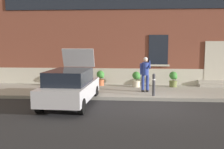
# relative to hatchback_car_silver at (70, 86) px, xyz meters

# --- Properties ---
(ground_plane) EXTENTS (80.00, 80.00, 0.00)m
(ground_plane) POSITION_rel_hatchback_car_silver_xyz_m (3.48, 0.14, -0.80)
(ground_plane) COLOR #232326
(sidewalk) EXTENTS (24.00, 3.60, 0.15)m
(sidewalk) POSITION_rel_hatchback_car_silver_xyz_m (3.48, 2.94, -0.72)
(sidewalk) COLOR #99968E
(sidewalk) RESTS_ON ground
(curb_edge) EXTENTS (24.00, 0.12, 0.15)m
(curb_edge) POSITION_rel_hatchback_car_silver_xyz_m (3.48, 1.08, -0.72)
(curb_edge) COLOR gray
(curb_edge) RESTS_ON ground
(building_facade) EXTENTS (24.00, 1.52, 7.50)m
(building_facade) POSITION_rel_hatchback_car_silver_xyz_m (3.49, 5.43, 2.93)
(building_facade) COLOR brown
(building_facade) RESTS_ON ground
(entrance_stoop) EXTENTS (1.87, 0.64, 0.32)m
(entrance_stoop) POSITION_rel_hatchback_car_silver_xyz_m (7.25, 4.47, -0.52)
(entrance_stoop) COLOR #9E998E
(entrance_stoop) RESTS_ON sidewalk
(hatchback_car_silver) EXTENTS (1.92, 4.13, 2.34)m
(hatchback_car_silver) POSITION_rel_hatchback_car_silver_xyz_m (0.00, 0.00, 0.00)
(hatchback_car_silver) COLOR #B7B7BF
(hatchback_car_silver) RESTS_ON ground
(bollard_near_person) EXTENTS (0.15, 0.15, 1.04)m
(bollard_near_person) POSITION_rel_hatchback_car_silver_xyz_m (3.57, 1.49, -0.09)
(bollard_near_person) COLOR #333338
(bollard_near_person) RESTS_ON sidewalk
(bollard_far_left) EXTENTS (0.15, 0.15, 1.04)m
(bollard_far_left) POSITION_rel_hatchback_car_silver_xyz_m (-0.39, 1.49, -0.09)
(bollard_far_left) COLOR #333338
(bollard_far_left) RESTS_ON sidewalk
(person_on_phone) EXTENTS (0.51, 0.46, 1.75)m
(person_on_phone) POSITION_rel_hatchback_car_silver_xyz_m (3.22, 2.44, 0.35)
(person_on_phone) COLOR navy
(person_on_phone) RESTS_ON sidewalk
(planter_charcoal) EXTENTS (0.44, 0.44, 0.86)m
(planter_charcoal) POSITION_rel_hatchback_car_silver_xyz_m (-1.30, 4.31, -0.19)
(planter_charcoal) COLOR #2D2D30
(planter_charcoal) RESTS_ON sidewalk
(planter_terracotta) EXTENTS (0.44, 0.44, 0.86)m
(planter_terracotta) POSITION_rel_hatchback_car_silver_xyz_m (0.75, 4.31, -0.19)
(planter_terracotta) COLOR #B25B38
(planter_terracotta) RESTS_ON sidewalk
(planter_cream) EXTENTS (0.44, 0.44, 0.86)m
(planter_cream) POSITION_rel_hatchback_car_silver_xyz_m (2.80, 3.94, -0.19)
(planter_cream) COLOR beige
(planter_cream) RESTS_ON sidewalk
(planter_olive) EXTENTS (0.44, 0.44, 0.86)m
(planter_olive) POSITION_rel_hatchback_car_silver_xyz_m (4.85, 4.10, -0.19)
(planter_olive) COLOR #606B38
(planter_olive) RESTS_ON sidewalk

